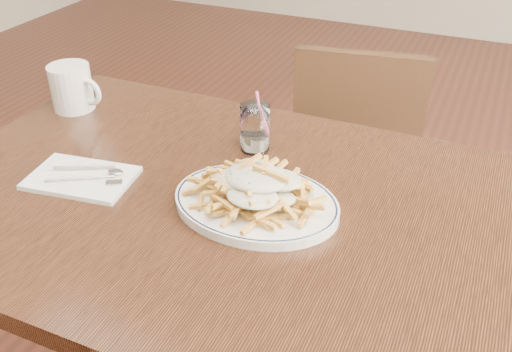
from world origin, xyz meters
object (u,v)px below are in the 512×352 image
at_px(chair_far, 356,149).
at_px(fries_plate, 256,203).
at_px(loaded_fries, 256,183).
at_px(coffee_mug, 72,88).
at_px(table, 223,230).
at_px(water_glass, 255,131).

xyz_separation_m(chair_far, fries_plate, (-0.00, -0.79, 0.30)).
relative_size(chair_far, fries_plate, 2.34).
relative_size(chair_far, loaded_fries, 3.15).
bearing_deg(coffee_mug, loaded_fries, -19.59).
bearing_deg(fries_plate, chair_far, 89.87).
distance_m(table, fries_plate, 0.12).
height_order(loaded_fries, water_glass, water_glass).
bearing_deg(table, chair_far, 84.48).
distance_m(table, loaded_fries, 0.15).
height_order(chair_far, loaded_fries, loaded_fries).
bearing_deg(water_glass, table, -84.72).
bearing_deg(coffee_mug, water_glass, -0.58).
height_order(fries_plate, loaded_fries, loaded_fries).
bearing_deg(fries_plate, coffee_mug, 160.41).
bearing_deg(water_glass, fries_plate, -65.52).
xyz_separation_m(chair_far, loaded_fries, (-0.00, -0.79, 0.34)).
bearing_deg(loaded_fries, coffee_mug, 160.41).
bearing_deg(fries_plate, loaded_fries, -3.58).
distance_m(table, chair_far, 0.81).
height_order(fries_plate, water_glass, water_glass).
bearing_deg(water_glass, loaded_fries, -65.52).
bearing_deg(coffee_mug, chair_far, 44.90).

